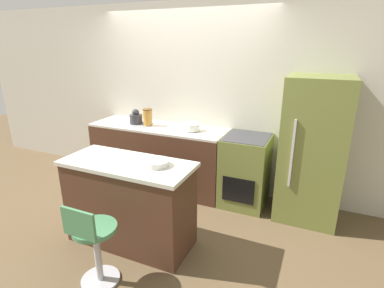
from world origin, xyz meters
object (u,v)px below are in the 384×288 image
object	(u,v)px
stool_chair	(94,244)
mixing_bowl	(192,127)
refrigerator	(312,151)
oven_range	(245,171)
kettle	(136,118)

from	to	relation	value
stool_chair	mixing_bowl	size ratio (longest dim) A/B	3.83
refrigerator	oven_range	bearing A→B (deg)	179.49
refrigerator	stool_chair	size ratio (longest dim) A/B	2.09
kettle	mixing_bowl	world-z (taller)	kettle
refrigerator	mixing_bowl	size ratio (longest dim) A/B	8.03
oven_range	stool_chair	distance (m)	2.11
oven_range	stool_chair	world-z (taller)	oven_range
oven_range	refrigerator	world-z (taller)	refrigerator
refrigerator	stool_chair	xyz separation A→B (m)	(-1.60, -1.94, -0.45)
oven_range	kettle	bearing A→B (deg)	-179.34
stool_chair	mixing_bowl	world-z (taller)	mixing_bowl
oven_range	mixing_bowl	bearing A→B (deg)	-178.57
refrigerator	kettle	world-z (taller)	refrigerator
mixing_bowl	stool_chair	bearing A→B (deg)	-91.98
oven_range	stool_chair	bearing A→B (deg)	-112.99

